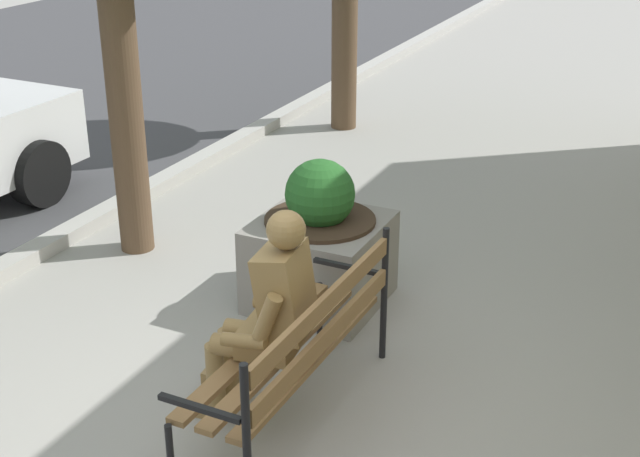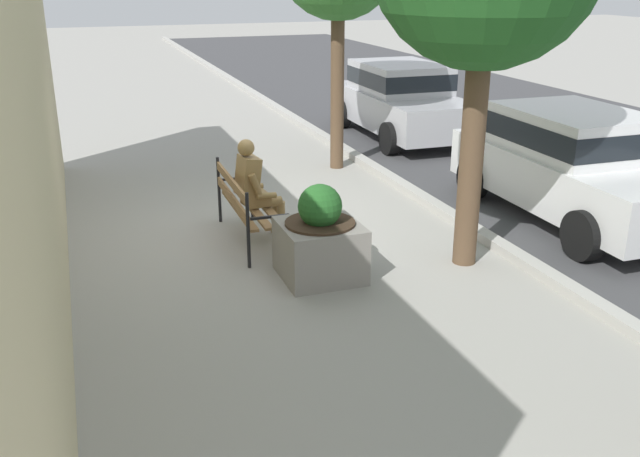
# 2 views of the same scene
# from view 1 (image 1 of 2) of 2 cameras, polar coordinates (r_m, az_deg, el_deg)

# --- Properties ---
(ground_plane) EXTENTS (80.00, 80.00, 0.00)m
(ground_plane) POSITION_cam_1_polar(r_m,az_deg,el_deg) (5.26, -3.58, -13.46)
(ground_plane) COLOR #9E9B93
(park_bench) EXTENTS (1.81, 0.55, 0.95)m
(park_bench) POSITION_cam_1_polar(r_m,az_deg,el_deg) (5.09, -1.29, -7.45)
(park_bench) COLOR olive
(park_bench) RESTS_ON ground
(bronze_statue_seated) EXTENTS (0.61, 0.81, 1.37)m
(bronze_statue_seated) POSITION_cam_1_polar(r_m,az_deg,el_deg) (5.08, -3.67, -5.91)
(bronze_statue_seated) COLOR olive
(bronze_statue_seated) RESTS_ON ground
(concrete_planter) EXTENTS (0.90, 0.90, 1.13)m
(concrete_planter) POSITION_cam_1_polar(r_m,az_deg,el_deg) (6.47, 0.00, -1.28)
(concrete_planter) COLOR gray
(concrete_planter) RESTS_ON ground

